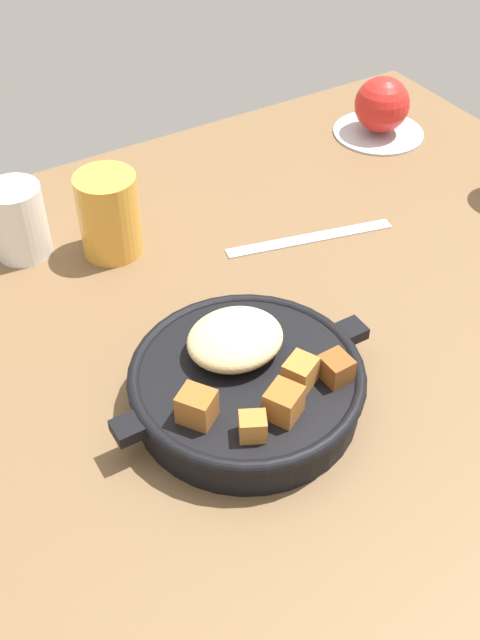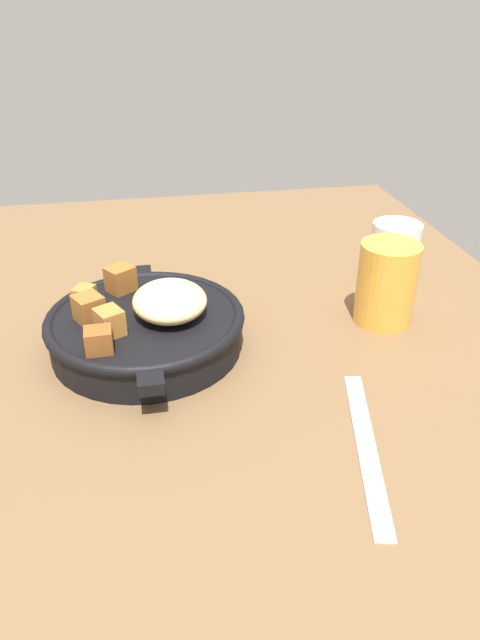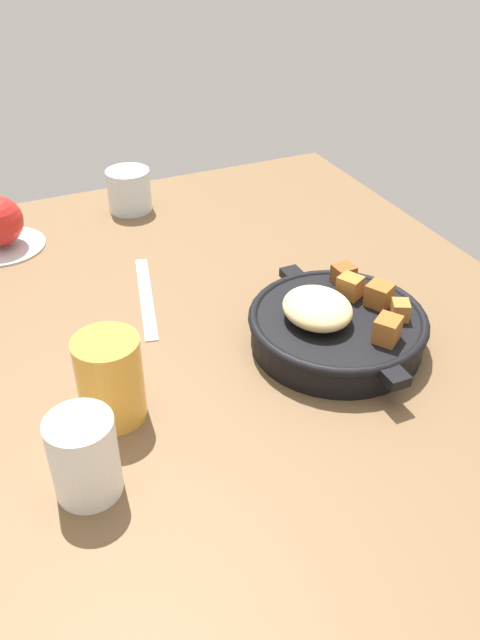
{
  "view_description": "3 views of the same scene",
  "coord_description": "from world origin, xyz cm",
  "px_view_note": "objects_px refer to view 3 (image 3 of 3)",
  "views": [
    {
      "loc": [
        -25.93,
        -47.78,
        52.07
      ],
      "look_at": [
        1.06,
        -2.59,
        3.58
      ],
      "focal_mm": 42.67,
      "sensor_mm": 36.0,
      "label": 1
    },
    {
      "loc": [
        51.31,
        -8.83,
        33.7
      ],
      "look_at": [
        0.36,
        0.6,
        3.79
      ],
      "focal_mm": 32.37,
      "sensor_mm": 36.0,
      "label": 2
    },
    {
      "loc": [
        -53.98,
        26.8,
        46.95
      ],
      "look_at": [
        -2.98,
        3.78,
        7.73
      ],
      "focal_mm": 36.64,
      "sensor_mm": 36.0,
      "label": 3
    }
  ],
  "objects_px": {
    "butter_knife": "(146,296)",
    "white_creamer_pitcher": "(84,457)",
    "cast_iron_skillet": "(336,325)",
    "juice_glass_amber": "(110,379)",
    "water_glass_short": "(129,190)"
  },
  "relations": [
    {
      "from": "cast_iron_skillet",
      "to": "water_glass_short",
      "type": "xyz_separation_m",
      "value": [
        0.46,
        0.12,
        0.01
      ]
    },
    {
      "from": "cast_iron_skillet",
      "to": "butter_knife",
      "type": "relative_size",
      "value": 1.27
    },
    {
      "from": "juice_glass_amber",
      "to": "white_creamer_pitcher",
      "type": "xyz_separation_m",
      "value": [
        -0.09,
        0.05,
        -0.01
      ]
    },
    {
      "from": "cast_iron_skillet",
      "to": "juice_glass_amber",
      "type": "bearing_deg",
      "value": 92.17
    },
    {
      "from": "juice_glass_amber",
      "to": "white_creamer_pitcher",
      "type": "height_order",
      "value": "juice_glass_amber"
    },
    {
      "from": "cast_iron_skillet",
      "to": "butter_knife",
      "type": "xyz_separation_m",
      "value": [
        0.19,
        0.17,
        -0.03
      ]
    },
    {
      "from": "butter_knife",
      "to": "water_glass_short",
      "type": "distance_m",
      "value": 0.28
    },
    {
      "from": "butter_knife",
      "to": "water_glass_short",
      "type": "height_order",
      "value": "water_glass_short"
    },
    {
      "from": "water_glass_short",
      "to": "white_creamer_pitcher",
      "type": "relative_size",
      "value": 0.84
    },
    {
      "from": "cast_iron_skillet",
      "to": "butter_knife",
      "type": "distance_m",
      "value": 0.26
    },
    {
      "from": "juice_glass_amber",
      "to": "white_creamer_pitcher",
      "type": "distance_m",
      "value": 0.1
    },
    {
      "from": "juice_glass_amber",
      "to": "white_creamer_pitcher",
      "type": "relative_size",
      "value": 1.14
    },
    {
      "from": "cast_iron_skillet",
      "to": "white_creamer_pitcher",
      "type": "height_order",
      "value": "white_creamer_pitcher"
    },
    {
      "from": "butter_knife",
      "to": "white_creamer_pitcher",
      "type": "height_order",
      "value": "white_creamer_pitcher"
    },
    {
      "from": "cast_iron_skillet",
      "to": "white_creamer_pitcher",
      "type": "xyz_separation_m",
      "value": [
        -0.1,
        0.32,
        0.01
      ]
    }
  ]
}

